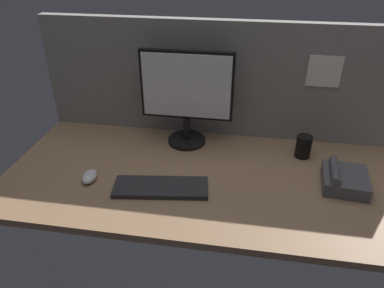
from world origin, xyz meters
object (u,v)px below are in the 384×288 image
(mouse, at_px, (89,176))
(desk_phone, at_px, (344,180))
(keyboard, at_px, (161,187))
(mug_black_travel, at_px, (303,147))
(monitor, at_px, (187,94))

(mouse, distance_m, desk_phone, 1.02)
(keyboard, height_order, desk_phone, desk_phone)
(desk_phone, bearing_deg, mouse, -173.20)
(mug_black_travel, bearing_deg, keyboard, -149.20)
(mug_black_travel, bearing_deg, mouse, -159.54)
(monitor, xyz_separation_m, mouse, (-0.34, -0.38, -0.23))
(mug_black_travel, bearing_deg, monitor, 174.68)
(mouse, bearing_deg, mug_black_travel, 14.40)
(monitor, distance_m, mouse, 0.56)
(keyboard, distance_m, mouse, 0.30)
(keyboard, bearing_deg, desk_phone, 3.03)
(keyboard, height_order, mouse, mouse)
(monitor, xyz_separation_m, mug_black_travel, (0.54, -0.05, -0.19))
(monitor, relative_size, mug_black_travel, 4.33)
(mouse, relative_size, mug_black_travel, 0.94)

